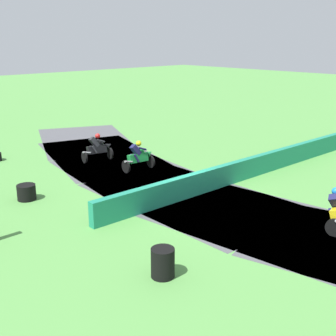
{
  "coord_description": "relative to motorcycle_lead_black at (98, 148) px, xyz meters",
  "views": [
    {
      "loc": [
        -11.84,
        -11.42,
        6.06
      ],
      "look_at": [
        0.06,
        1.25,
        0.9
      ],
      "focal_mm": 47.48,
      "sensor_mm": 36.0,
      "label": 1
    }
  ],
  "objects": [
    {
      "name": "safety_barrier",
      "position": [
        4.9,
        -7.0,
        -0.2
      ],
      "size": [
        19.74,
        0.75,
        0.9
      ],
      "primitive_type": "cube",
      "rotation": [
        0.0,
        0.0,
        4.69
      ],
      "color": "#1E8466",
      "rests_on": "ground"
    },
    {
      "name": "tire_stack_mid_b",
      "position": [
        -5.32,
        -10.63,
        -0.25
      ],
      "size": [
        0.63,
        0.63,
        0.8
      ],
      "color": "black",
      "rests_on": "ground"
    },
    {
      "name": "motorcycle_chase_green",
      "position": [
        0.47,
        -2.68,
        0.0
      ],
      "size": [
        1.71,
        0.84,
        1.43
      ],
      "color": "black",
      "rests_on": "ground"
    },
    {
      "name": "tire_stack_mid_a",
      "position": [
        -5.27,
        -2.81,
        -0.35
      ],
      "size": [
        0.71,
        0.71,
        0.6
      ],
      "color": "black",
      "rests_on": "ground"
    },
    {
      "name": "motorcycle_lead_black",
      "position": [
        0.0,
        0.0,
        0.0
      ],
      "size": [
        1.71,
        0.98,
        1.43
      ],
      "color": "black",
      "rests_on": "ground"
    },
    {
      "name": "track_asphalt",
      "position": [
        0.54,
        -6.9,
        -0.65
      ],
      "size": [
        9.39,
        32.37,
        0.01
      ],
      "color": "#515156",
      "rests_on": "ground"
    },
    {
      "name": "ground_plane",
      "position": [
        -0.49,
        -6.88,
        -0.65
      ],
      "size": [
        120.0,
        120.0,
        0.0
      ],
      "primitive_type": "plane",
      "color": "#569947"
    }
  ]
}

